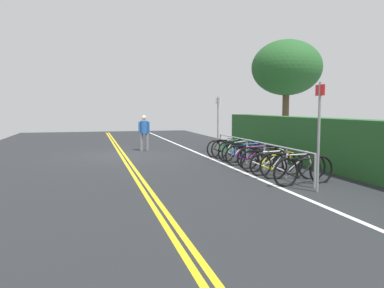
# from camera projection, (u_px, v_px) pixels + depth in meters

# --- Properties ---
(ground_plane) EXTENTS (32.32, 12.79, 0.05)m
(ground_plane) POSITION_uv_depth(u_px,v_px,m) (123.00, 156.00, 15.33)
(ground_plane) COLOR #232628
(centre_line_yellow_inner) EXTENTS (29.08, 0.10, 0.00)m
(centre_line_yellow_inner) POSITION_uv_depth(u_px,v_px,m) (121.00, 155.00, 15.31)
(centre_line_yellow_inner) COLOR gold
(centre_line_yellow_inner) RESTS_ON ground_plane
(centre_line_yellow_outer) EXTENTS (29.08, 0.10, 0.00)m
(centre_line_yellow_outer) POSITION_uv_depth(u_px,v_px,m) (125.00, 155.00, 15.35)
(centre_line_yellow_outer) COLOR gold
(centre_line_yellow_outer) RESTS_ON ground_plane
(bike_lane_stripe_white) EXTENTS (29.08, 0.12, 0.00)m
(bike_lane_stripe_white) POSITION_uv_depth(u_px,v_px,m) (198.00, 153.00, 16.11)
(bike_lane_stripe_white) COLOR white
(bike_lane_stripe_white) RESTS_ON ground_plane
(bike_rack) EXTENTS (6.93, 0.05, 0.83)m
(bike_rack) POSITION_uv_depth(u_px,v_px,m) (255.00, 148.00, 12.37)
(bike_rack) COLOR #9EA0A5
(bike_rack) RESTS_ON ground_plane
(bicycle_0) EXTENTS (0.65, 1.57, 0.70)m
(bicycle_0) POSITION_uv_depth(u_px,v_px,m) (224.00, 148.00, 15.14)
(bicycle_0) COLOR black
(bicycle_0) RESTS_ON ground_plane
(bicycle_1) EXTENTS (0.59, 1.70, 0.77)m
(bicycle_1) POSITION_uv_depth(u_px,v_px,m) (230.00, 148.00, 14.64)
(bicycle_1) COLOR black
(bicycle_1) RESTS_ON ground_plane
(bicycle_2) EXTENTS (0.62, 1.70, 0.77)m
(bicycle_2) POSITION_uv_depth(u_px,v_px,m) (238.00, 150.00, 13.91)
(bicycle_2) COLOR black
(bicycle_2) RESTS_ON ground_plane
(bicycle_3) EXTENTS (0.46, 1.82, 0.74)m
(bicycle_3) POSITION_uv_depth(u_px,v_px,m) (247.00, 152.00, 13.36)
(bicycle_3) COLOR black
(bicycle_3) RESTS_ON ground_plane
(bicycle_4) EXTENTS (0.46, 1.77, 0.73)m
(bicycle_4) POSITION_uv_depth(u_px,v_px,m) (252.00, 155.00, 12.67)
(bicycle_4) COLOR black
(bicycle_4) RESTS_ON ground_plane
(bicycle_5) EXTENTS (0.46, 1.74, 0.74)m
(bicycle_5) POSITION_uv_depth(u_px,v_px,m) (263.00, 157.00, 12.03)
(bicycle_5) COLOR black
(bicycle_5) RESTS_ON ground_plane
(bicycle_6) EXTENTS (0.51, 1.64, 0.71)m
(bicycle_6) POSITION_uv_depth(u_px,v_px,m) (268.00, 161.00, 11.38)
(bicycle_6) COLOR black
(bicycle_6) RESTS_ON ground_plane
(bicycle_7) EXTENTS (0.46, 1.64, 0.68)m
(bicycle_7) POSITION_uv_depth(u_px,v_px,m) (277.00, 164.00, 10.82)
(bicycle_7) COLOR black
(bicycle_7) RESTS_ON ground_plane
(bicycle_8) EXTENTS (0.59, 1.71, 0.76)m
(bicycle_8) POSITION_uv_depth(u_px,v_px,m) (292.00, 166.00, 10.22)
(bicycle_8) COLOR black
(bicycle_8) RESTS_ON ground_plane
(bicycle_9) EXTENTS (0.46, 1.78, 0.74)m
(bicycle_9) POSITION_uv_depth(u_px,v_px,m) (304.00, 171.00, 9.48)
(bicycle_9) COLOR black
(bicycle_9) RESTS_ON ground_plane
(pedestrian) EXTENTS (0.32, 0.49, 1.56)m
(pedestrian) POSITION_uv_depth(u_px,v_px,m) (144.00, 131.00, 17.02)
(pedestrian) COLOR slate
(pedestrian) RESTS_ON ground_plane
(sign_post_near) EXTENTS (0.36, 0.10, 2.35)m
(sign_post_near) POSITION_uv_depth(u_px,v_px,m) (218.00, 119.00, 16.15)
(sign_post_near) COLOR gray
(sign_post_near) RESTS_ON ground_plane
(sign_post_far) EXTENTS (0.36, 0.06, 2.45)m
(sign_post_far) POSITION_uv_depth(u_px,v_px,m) (319.00, 127.00, 8.56)
(sign_post_far) COLOR gray
(sign_post_far) RESTS_ON ground_plane
(hedge_backdrop) EXTENTS (15.88, 0.80, 1.57)m
(hedge_backdrop) POSITION_uv_depth(u_px,v_px,m) (339.00, 145.00, 11.41)
(hedge_backdrop) COLOR #235626
(hedge_backdrop) RESTS_ON ground_plane
(tree_near_left) EXTENTS (3.34, 3.34, 5.13)m
(tree_near_left) POSITION_uv_depth(u_px,v_px,m) (287.00, 68.00, 18.53)
(tree_near_left) COLOR brown
(tree_near_left) RESTS_ON ground_plane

